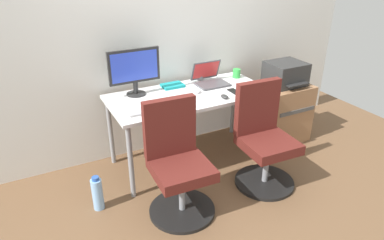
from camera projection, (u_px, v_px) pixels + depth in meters
ground_plane at (190, 159)px, 3.62m from camera, size 5.28×5.28×0.00m
back_wall at (169, 23)px, 3.39m from camera, size 4.40×0.04×2.60m
desk at (190, 100)px, 3.33m from camera, size 1.52×0.71×0.72m
office_chair_left at (178, 164)px, 2.76m from camera, size 0.54×0.54×0.94m
office_chair_right at (264, 140)px, 3.11m from camera, size 0.54×0.54×0.94m
side_cabinet at (281, 111)px, 3.91m from camera, size 0.51×0.50×0.64m
printer at (285, 74)px, 3.72m from camera, size 0.38×0.40×0.24m
water_bottle_on_floor at (97, 194)px, 2.87m from camera, size 0.09×0.09×0.31m
desktop_monitor at (134, 69)px, 3.17m from camera, size 0.48×0.18×0.43m
open_laptop at (210, 78)px, 3.53m from camera, size 0.31×0.30×0.22m
keyboard_by_monitor at (148, 110)px, 2.94m from camera, size 0.34×0.12×0.02m
keyboard_by_laptop at (162, 99)px, 3.15m from camera, size 0.34×0.12×0.02m
mouse_by_monitor at (197, 91)px, 3.32m from camera, size 0.06×0.10×0.03m
mouse_by_laptop at (225, 97)px, 3.20m from camera, size 0.06×0.10×0.03m
coffee_mug at (237, 73)px, 3.70m from camera, size 0.08×0.08×0.09m
pen_cup at (200, 75)px, 3.63m from camera, size 0.07×0.07×0.10m
phone_near_monitor at (234, 91)px, 3.34m from camera, size 0.07×0.14×0.01m
notebook at (173, 86)px, 3.46m from camera, size 0.21×0.15×0.03m
paper_pile at (251, 87)px, 3.44m from camera, size 0.21×0.30×0.01m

